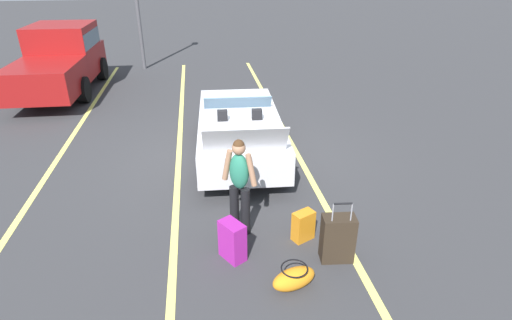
% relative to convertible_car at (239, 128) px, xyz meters
% --- Properties ---
extents(ground_plane, '(80.00, 80.00, 0.00)m').
position_rel_convertible_car_xyz_m(ground_plane, '(-0.20, 0.01, -0.59)').
color(ground_plane, '#333335').
extents(lot_line_near, '(18.00, 0.12, 0.01)m').
position_rel_convertible_car_xyz_m(lot_line_near, '(-0.20, -1.30, -0.59)').
color(lot_line_near, '#EAE066').
rests_on(lot_line_near, ground_plane).
extents(lot_line_mid, '(18.00, 0.12, 0.01)m').
position_rel_convertible_car_xyz_m(lot_line_mid, '(-0.20, 1.40, -0.59)').
color(lot_line_mid, '#EAE066').
rests_on(lot_line_mid, ground_plane).
extents(lot_line_far, '(18.00, 0.12, 0.01)m').
position_rel_convertible_car_xyz_m(lot_line_far, '(-0.20, 4.10, -0.59)').
color(lot_line_far, '#EAE066').
rests_on(lot_line_far, ground_plane).
extents(convertible_car, '(4.29, 1.99, 1.50)m').
position_rel_convertible_car_xyz_m(convertible_car, '(0.00, 0.00, 0.00)').
color(convertible_car, silver).
rests_on(convertible_car, ground_plane).
extents(suitcase_large_black, '(0.34, 0.50, 1.04)m').
position_rel_convertible_car_xyz_m(suitcase_large_black, '(-3.98, -1.03, -0.22)').
color(suitcase_large_black, '#2D2319').
rests_on(suitcase_large_black, ground_plane).
extents(suitcase_medium_bright, '(0.47, 0.42, 0.62)m').
position_rel_convertible_car_xyz_m(suitcase_medium_bright, '(-3.74, 0.50, -0.28)').
color(suitcase_medium_bright, '#991E8C').
rests_on(suitcase_medium_bright, ground_plane).
extents(suitcase_small_carryon, '(0.33, 0.39, 0.50)m').
position_rel_convertible_car_xyz_m(suitcase_small_carryon, '(-3.44, -0.65, -0.34)').
color(suitcase_small_carryon, orange).
rests_on(suitcase_small_carryon, ground_plane).
extents(duffel_bag, '(0.48, 0.70, 0.34)m').
position_rel_convertible_car_xyz_m(duffel_bag, '(-4.48, -0.26, -0.43)').
color(duffel_bag, orange).
rests_on(duffel_bag, ground_plane).
extents(traveler_person, '(0.40, 0.56, 1.65)m').
position_rel_convertible_car_xyz_m(traveler_person, '(-3.10, 0.32, 0.34)').
color(traveler_person, black).
rests_on(traveler_person, ground_plane).
extents(parked_pickup_truck_near, '(5.04, 2.16, 2.10)m').
position_rel_convertible_car_xyz_m(parked_pickup_truck_near, '(5.67, 5.25, 0.51)').
color(parked_pickup_truck_near, maroon).
rests_on(parked_pickup_truck_near, ground_plane).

